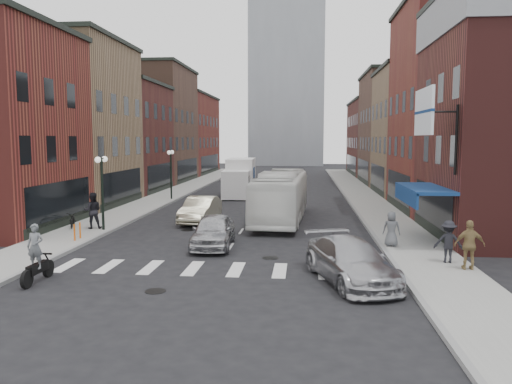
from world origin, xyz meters
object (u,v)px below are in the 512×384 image
(billboard_sign, at_px, (426,113))
(box_truck, at_px, (240,178))
(transit_bus, at_px, (281,196))
(curb_car, at_px, (351,261))
(ped_right_a, at_px, (448,242))
(ped_right_c, at_px, (391,229))
(bike_rack, at_px, (77,231))
(ped_left_solo, at_px, (93,211))
(parked_bicycle, at_px, (73,220))
(streetlamp_far, at_px, (171,165))
(sedan_left_far, at_px, (200,210))
(ped_right_b, at_px, (470,245))
(motorcycle_rider, at_px, (36,255))
(sedan_left_near, at_px, (213,231))
(streetlamp_near, at_px, (102,179))

(billboard_sign, height_order, box_truck, billboard_sign)
(transit_bus, height_order, curb_car, transit_bus)
(ped_right_a, bearing_deg, ped_right_c, -51.07)
(bike_rack, relative_size, transit_bus, 0.07)
(billboard_sign, xyz_separation_m, curb_car, (-3.53, -4.76, -5.38))
(box_truck, height_order, ped_left_solo, box_truck)
(box_truck, distance_m, parked_bicycle, 18.69)
(streetlamp_far, height_order, ped_right_a, streetlamp_far)
(sedan_left_far, bearing_deg, ped_right_a, -34.98)
(streetlamp_far, bearing_deg, parked_bicycle, -98.27)
(ped_right_b, relative_size, ped_right_c, 1.17)
(bike_rack, bearing_deg, ped_left_solo, 99.48)
(box_truck, bearing_deg, motorcycle_rider, -99.90)
(sedan_left_near, distance_m, ped_right_b, 11.02)
(sedan_left_near, distance_m, curb_car, 7.83)
(streetlamp_far, bearing_deg, bike_rack, -90.69)
(curb_car, distance_m, parked_bicycle, 16.88)
(sedan_left_far, bearing_deg, ped_right_c, -29.27)
(streetlamp_far, bearing_deg, transit_bus, -44.31)
(motorcycle_rider, relative_size, parked_bicycle, 1.29)
(streetlamp_far, distance_m, ped_right_c, 22.48)
(curb_car, bearing_deg, ped_left_solo, 129.15)
(billboard_sign, distance_m, ped_right_c, 5.36)
(transit_bus, xyz_separation_m, parked_bicycle, (-11.37, -4.29, -0.95))
(streetlamp_far, xyz_separation_m, ped_right_c, (14.80, -16.80, -1.96))
(billboard_sign, bearing_deg, streetlamp_near, 167.65)
(streetlamp_near, xyz_separation_m, sedan_left_far, (4.58, 3.67, -2.14))
(ped_left_solo, relative_size, ped_right_b, 1.06)
(billboard_sign, bearing_deg, sedan_left_far, 147.86)
(streetlamp_near, relative_size, parked_bicycle, 2.52)
(box_truck, height_order, sedan_left_far, box_truck)
(bike_rack, relative_size, ped_right_c, 0.50)
(sedan_left_near, relative_size, ped_right_b, 2.38)
(streetlamp_far, distance_m, ped_left_solo, 13.86)
(streetlamp_far, height_order, ped_left_solo, streetlamp_far)
(motorcycle_rider, relative_size, ped_left_solo, 1.06)
(streetlamp_far, bearing_deg, ped_right_b, -50.61)
(streetlamp_far, bearing_deg, sedan_left_far, -66.09)
(streetlamp_near, relative_size, sedan_left_near, 0.92)
(parked_bicycle, bearing_deg, ped_left_solo, -30.43)
(transit_bus, bearing_deg, ped_right_a, -52.66)
(motorcycle_rider, height_order, sedan_left_far, motorcycle_rider)
(ped_right_b, bearing_deg, ped_right_c, -56.56)
(streetlamp_far, bearing_deg, ped_right_a, -49.99)
(ped_right_c, bearing_deg, billboard_sign, 159.87)
(streetlamp_far, bearing_deg, sedan_left_near, -68.85)
(parked_bicycle, bearing_deg, sedan_left_far, 6.16)
(streetlamp_near, xyz_separation_m, ped_right_a, (16.52, -5.67, -1.92))
(billboard_sign, xyz_separation_m, box_truck, (-10.81, 21.26, -4.51))
(sedan_left_far, height_order, ped_right_b, ped_right_b)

